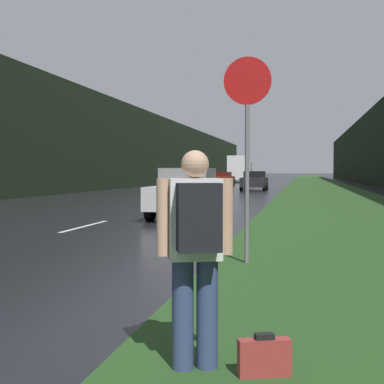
{
  "coord_description": "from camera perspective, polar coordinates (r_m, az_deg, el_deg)",
  "views": [
    {
      "loc": [
        5.59,
        -0.68,
        1.46
      ],
      "look_at": [
        2.32,
        15.09,
        0.82
      ],
      "focal_mm": 50.0,
      "sensor_mm": 36.0,
      "label": 1
    }
  ],
  "objects": [
    {
      "name": "hitchhiker_with_backpack",
      "position": [
        3.84,
        0.4,
        -5.69
      ],
      "size": [
        0.53,
        0.48,
        1.61
      ],
      "rotation": [
        0.0,
        0.0,
        0.34
      ],
      "color": "navy",
      "rests_on": "ground_plane"
    },
    {
      "name": "suitcase",
      "position": [
        3.95,
        7.72,
        -17.15
      ],
      "size": [
        0.38,
        0.22,
        0.32
      ],
      "rotation": [
        0.0,
        0.0,
        0.34
      ],
      "color": "#9E3333",
      "rests_on": "ground_plane"
    },
    {
      "name": "delivery_truck",
      "position": [
        66.93,
        5.16,
        2.5
      ],
      "size": [
        2.51,
        7.52,
        3.26
      ],
      "color": "gray",
      "rests_on": "ground_plane"
    },
    {
      "name": "grass_verge",
      "position": [
        40.73,
        13.88,
        0.18
      ],
      "size": [
        6.0,
        240.0,
        0.02
      ],
      "primitive_type": "cube",
      "color": "#26471E",
      "rests_on": "ground_plane"
    },
    {
      "name": "lane_stripe_e",
      "position": [
        27.72,
        0.07,
        -0.73
      ],
      "size": [
        0.12,
        3.0,
        0.01
      ],
      "primitive_type": "cube",
      "color": "silver",
      "rests_on": "ground_plane"
    },
    {
      "name": "car_passing_near",
      "position": [
        16.64,
        -0.52,
        -0.08
      ],
      "size": [
        1.85,
        4.07,
        1.54
      ],
      "rotation": [
        0.0,
        0.0,
        3.14
      ],
      "color": "#BCBCBC",
      "rests_on": "ground_plane"
    },
    {
      "name": "car_passing_far",
      "position": [
        40.09,
        6.68,
        1.21
      ],
      "size": [
        1.85,
        4.36,
        1.43
      ],
      "rotation": [
        0.0,
        0.0,
        3.14
      ],
      "color": "black",
      "rests_on": "ground_plane"
    },
    {
      "name": "lane_stripe_d",
      "position": [
        20.92,
        -3.81,
        -1.71
      ],
      "size": [
        0.12,
        3.0,
        0.01
      ],
      "primitive_type": "cube",
      "color": "silver",
      "rests_on": "ground_plane"
    },
    {
      "name": "treeline_far_side",
      "position": [
        53.1,
        -5.53,
        4.61
      ],
      "size": [
        2.0,
        140.0,
        7.25
      ],
      "primitive_type": "cube",
      "color": "black",
      "rests_on": "ground_plane"
    },
    {
      "name": "stop_sign",
      "position": [
        8.36,
        5.9,
        5.99
      ],
      "size": [
        0.74,
        0.07,
        3.22
      ],
      "color": "slate",
      "rests_on": "ground_plane"
    },
    {
      "name": "car_oncoming",
      "position": [
        51.9,
        3.24,
        1.43
      ],
      "size": [
        2.01,
        4.6,
        1.35
      ],
      "color": "maroon",
      "rests_on": "ground_plane"
    },
    {
      "name": "lane_stripe_c",
      "position": [
        14.32,
        -11.34,
        -3.59
      ],
      "size": [
        0.12,
        3.0,
        0.01
      ],
      "primitive_type": "cube",
      "color": "silver",
      "rests_on": "ground_plane"
    }
  ]
}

